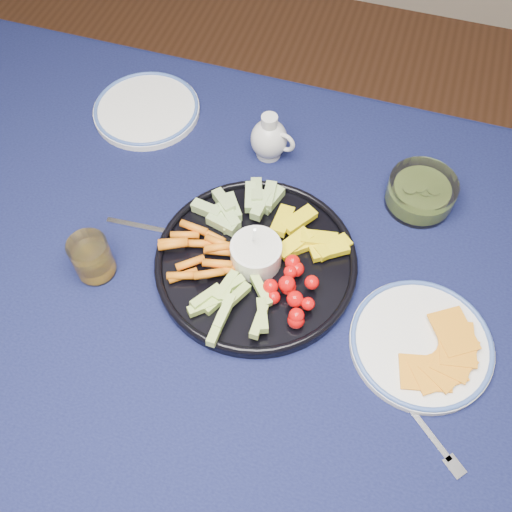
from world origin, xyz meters
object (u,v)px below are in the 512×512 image
(dining_table, at_px, (249,318))
(side_plate_extra, at_px, (147,109))
(crudite_platter, at_px, (255,258))
(creamer_pitcher, at_px, (269,139))
(juice_tumbler, at_px, (93,259))
(pickle_bowl, at_px, (420,193))
(cheese_plate, at_px, (422,343))

(dining_table, height_order, side_plate_extra, side_plate_extra)
(crudite_platter, height_order, side_plate_extra, crudite_platter)
(creamer_pitcher, bearing_deg, side_plate_extra, 173.08)
(juice_tumbler, bearing_deg, pickle_bowl, 31.96)
(cheese_plate, height_order, juice_tumbler, juice_tumbler)
(creamer_pitcher, bearing_deg, pickle_bowl, -5.97)
(pickle_bowl, bearing_deg, cheese_plate, -80.04)
(cheese_plate, bearing_deg, crudite_platter, 167.69)
(dining_table, height_order, crudite_platter, crudite_platter)
(crudite_platter, relative_size, side_plate_extra, 1.59)
(pickle_bowl, distance_m, cheese_plate, 0.29)
(cheese_plate, xyz_separation_m, juice_tumbler, (-0.56, -0.03, 0.02))
(dining_table, distance_m, crudite_platter, 0.12)
(crudite_platter, xyz_separation_m, side_plate_extra, (-0.33, 0.29, -0.01))
(juice_tumbler, distance_m, side_plate_extra, 0.39)
(side_plate_extra, bearing_deg, pickle_bowl, -6.43)
(crudite_platter, height_order, cheese_plate, crudite_platter)
(dining_table, xyz_separation_m, cheese_plate, (0.29, -0.00, 0.10))
(crudite_platter, bearing_deg, dining_table, -82.83)
(juice_tumbler, bearing_deg, crudite_platter, 19.85)
(dining_table, xyz_separation_m, pickle_bowl, (0.24, 0.28, 0.11))
(crudite_platter, xyz_separation_m, creamer_pitcher, (-0.05, 0.25, 0.02))
(cheese_plate, distance_m, side_plate_extra, 0.72)
(juice_tumbler, relative_size, side_plate_extra, 0.36)
(side_plate_extra, bearing_deg, crudite_platter, -41.11)
(cheese_plate, bearing_deg, pickle_bowl, 99.96)
(crudite_platter, distance_m, pickle_bowl, 0.33)
(creamer_pitcher, bearing_deg, dining_table, -79.25)
(pickle_bowl, bearing_deg, dining_table, -130.22)
(creamer_pitcher, distance_m, side_plate_extra, 0.28)
(dining_table, relative_size, side_plate_extra, 7.56)
(creamer_pitcher, relative_size, cheese_plate, 0.44)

